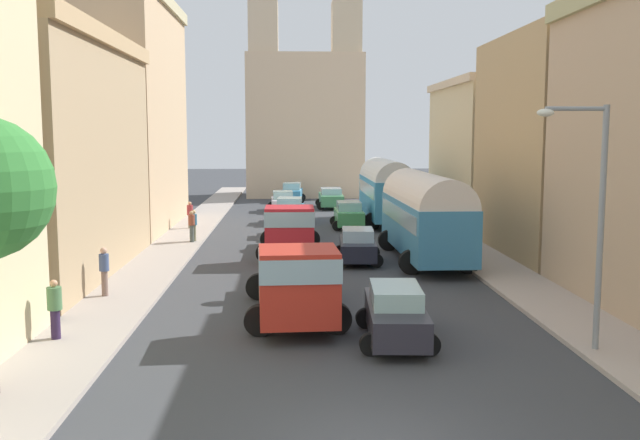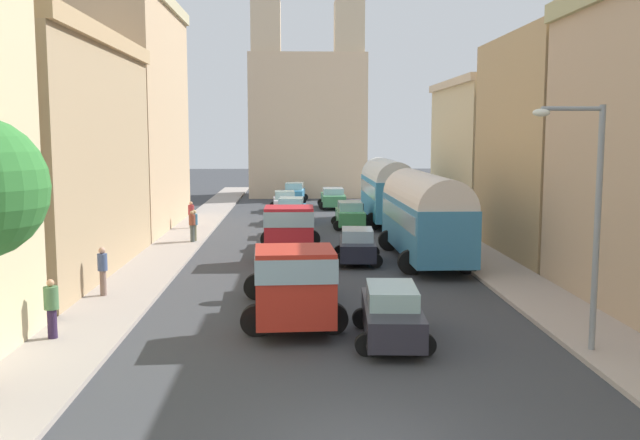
# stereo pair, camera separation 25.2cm
# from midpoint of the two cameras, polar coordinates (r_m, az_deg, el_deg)

# --- Properties ---
(ground_plane) EXTENTS (154.00, 154.00, 0.00)m
(ground_plane) POSITION_cam_midpoint_polar(r_m,az_deg,el_deg) (39.66, -0.54, -1.31)
(ground_plane) COLOR #3A3C40
(sidewalk_left) EXTENTS (2.50, 70.00, 0.14)m
(sidewalk_left) POSITION_cam_midpoint_polar(r_m,az_deg,el_deg) (40.06, -10.97, -1.26)
(sidewalk_left) COLOR #A49991
(sidewalk_left) RESTS_ON ground
(sidewalk_right) EXTENTS (2.50, 70.00, 0.14)m
(sidewalk_right) POSITION_cam_midpoint_polar(r_m,az_deg,el_deg) (40.55, 9.75, -1.13)
(sidewalk_right) COLOR #B1A296
(sidewalk_right) RESTS_ON ground
(building_left_1) EXTENTS (4.84, 14.10, 9.74)m
(building_left_1) POSITION_cam_midpoint_polar(r_m,az_deg,el_deg) (30.12, -20.70, 4.97)
(building_left_1) COLOR tan
(building_left_1) RESTS_ON ground
(building_left_2) EXTENTS (4.55, 13.57, 13.65)m
(building_left_2) POSITION_cam_midpoint_polar(r_m,az_deg,el_deg) (43.67, -14.86, 8.24)
(building_left_2) COLOR tan
(building_left_2) RESTS_ON ground
(building_right_2) EXTENTS (4.33, 10.35, 10.25)m
(building_right_2) POSITION_cam_midpoint_polar(r_m,az_deg,el_deg) (34.81, 17.76, 5.67)
(building_right_2) COLOR tan
(building_right_2) RESTS_ON ground
(building_right_3) EXTENTS (4.76, 11.80, 9.02)m
(building_right_3) POSITION_cam_midpoint_polar(r_m,az_deg,el_deg) (45.83, 12.73, 5.32)
(building_right_3) COLOR beige
(building_right_3) RESTS_ON ground
(distant_church) EXTENTS (10.48, 6.22, 19.85)m
(distant_church) POSITION_cam_midpoint_polar(r_m,az_deg,el_deg) (64.99, -1.34, 8.41)
(distant_church) COLOR beige
(distant_church) RESTS_ON ground
(parked_bus_0) EXTENTS (3.44, 9.60, 3.97)m
(parked_bus_0) POSITION_cam_midpoint_polar(r_m,az_deg,el_deg) (31.99, 8.24, 0.55)
(parked_bus_0) COLOR teal
(parked_bus_0) RESTS_ON ground
(parked_bus_1) EXTENTS (3.30, 9.18, 4.09)m
(parked_bus_1) POSITION_cam_midpoint_polar(r_m,az_deg,el_deg) (45.38, 5.13, 2.58)
(parked_bus_1) COLOR teal
(parked_bus_1) RESTS_ON ground
(cargo_truck_0) EXTENTS (3.30, 7.59, 2.53)m
(cargo_truck_0) POSITION_cam_midpoint_polar(r_m,az_deg,el_deg) (21.30, -2.33, -5.00)
(cargo_truck_0) COLOR red
(cargo_truck_0) RESTS_ON ground
(cargo_truck_1) EXTENTS (3.05, 6.98, 2.53)m
(cargo_truck_1) POSITION_cam_midpoint_polar(r_m,az_deg,el_deg) (32.56, -2.69, -0.84)
(cargo_truck_1) COLOR red
(cargo_truck_1) RESTS_ON ground
(car_0) EXTENTS (2.19, 3.64, 1.44)m
(car_0) POSITION_cam_midpoint_polar(r_m,az_deg,el_deg) (39.50, -2.61, -0.29)
(car_0) COLOR silver
(car_0) RESTS_ON ground
(car_1) EXTENTS (2.44, 3.74, 1.63)m
(car_1) POSITION_cam_midpoint_polar(r_m,az_deg,el_deg) (45.50, -2.62, 0.78)
(car_1) COLOR #3596CA
(car_1) RESTS_ON ground
(car_2) EXTENTS (2.32, 3.77, 1.50)m
(car_2) POSITION_cam_midpoint_polar(r_m,az_deg,el_deg) (52.38, -3.16, 1.52)
(car_2) COLOR silver
(car_2) RESTS_ON ground
(car_3) EXTENTS (2.35, 4.10, 1.65)m
(car_3) POSITION_cam_midpoint_polar(r_m,az_deg,el_deg) (59.36, -2.38, 2.23)
(car_3) COLOR #3C96CC
(car_3) RESTS_ON ground
(car_4) EXTENTS (2.25, 4.29, 1.56)m
(car_4) POSITION_cam_midpoint_polar(r_m,az_deg,el_deg) (19.76, 5.74, -7.50)
(car_4) COLOR #2A2832
(car_4) RESTS_ON ground
(car_5) EXTENTS (2.27, 3.75, 1.53)m
(car_5) POSITION_cam_midpoint_polar(r_m,az_deg,el_deg) (31.46, 2.82, -2.08)
(car_5) COLOR black
(car_5) RESTS_ON ground
(car_6) EXTENTS (2.19, 3.84, 1.62)m
(car_6) POSITION_cam_midpoint_polar(r_m,az_deg,el_deg) (42.98, 2.17, 0.42)
(car_6) COLOR #449B57
(car_6) RESTS_ON ground
(car_7) EXTENTS (2.34, 4.27, 1.55)m
(car_7) POSITION_cam_midpoint_polar(r_m,az_deg,el_deg) (54.57, 0.76, 1.79)
(car_7) COLOR #46905B
(car_7) RESTS_ON ground
(pedestrian_0) EXTENTS (0.41, 0.41, 1.76)m
(pedestrian_0) POSITION_cam_midpoint_polar(r_m,az_deg,el_deg) (37.12, -10.50, -0.42)
(pedestrian_0) COLOR #48514D
(pedestrian_0) RESTS_ON ground
(pedestrian_1) EXTENTS (0.36, 0.36, 1.83)m
(pedestrian_1) POSITION_cam_midpoint_polar(r_m,az_deg,el_deg) (25.55, -17.27, -3.84)
(pedestrian_1) COLOR #7D6359
(pedestrian_1) RESTS_ON ground
(pedestrian_2) EXTENTS (0.38, 0.38, 1.78)m
(pedestrian_2) POSITION_cam_midpoint_polar(r_m,az_deg,el_deg) (37.42, -10.33, -0.35)
(pedestrian_2) COLOR #787556
(pedestrian_2) RESTS_ON ground
(pedestrian_3) EXTENTS (0.41, 0.41, 1.78)m
(pedestrian_3) POSITION_cam_midpoint_polar(r_m,az_deg,el_deg) (20.73, -20.93, -6.62)
(pedestrian_3) COLOR #2D1E3D
(pedestrian_3) RESTS_ON ground
(pedestrian_4) EXTENTS (0.49, 0.49, 1.72)m
(pedestrian_4) POSITION_cam_midpoint_polar(r_m,az_deg,el_deg) (42.60, -10.60, 0.47)
(pedestrian_4) COLOR #787159
(pedestrian_4) RESTS_ON ground
(streetlamp_near) EXTENTS (1.85, 0.28, 6.44)m
(streetlamp_near) POSITION_cam_midpoint_polar(r_m,az_deg,el_deg) (19.23, 20.73, 1.00)
(streetlamp_near) COLOR gray
(streetlamp_near) RESTS_ON ground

